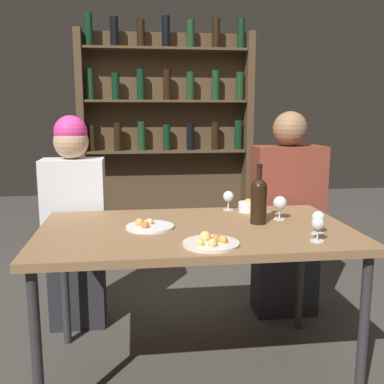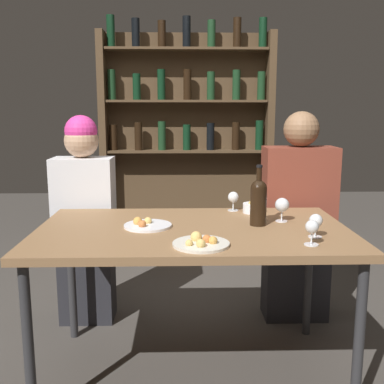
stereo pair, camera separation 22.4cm
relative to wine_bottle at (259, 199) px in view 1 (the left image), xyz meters
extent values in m
plane|color=#47423D|center=(-0.32, -0.04, -0.87)|extent=(10.00, 10.00, 0.00)
cube|color=olive|center=(-0.32, -0.04, -0.14)|extent=(1.48, 0.86, 0.04)
cylinder|color=#2D2D30|center=(-1.00, -0.42, -0.52)|extent=(0.04, 0.04, 0.71)
cylinder|color=#2D2D30|center=(0.36, -0.42, -0.52)|extent=(0.04, 0.04, 0.71)
cylinder|color=#2D2D30|center=(-1.00, 0.33, -0.52)|extent=(0.04, 0.04, 0.71)
cylinder|color=#2D2D30|center=(0.36, 0.33, -0.52)|extent=(0.04, 0.04, 0.71)
cube|color=#4C3823|center=(-0.32, 1.90, 0.10)|extent=(1.43, 0.02, 1.95)
cube|color=#4C3823|center=(-1.04, 1.79, 0.10)|extent=(0.06, 0.18, 1.95)
cube|color=#4C3823|center=(0.40, 1.79, 0.10)|extent=(0.06, 0.18, 1.95)
cube|color=#4C3823|center=(-0.32, 1.79, 0.08)|extent=(1.35, 0.18, 0.02)
cylinder|color=black|center=(-0.95, 1.80, 0.20)|extent=(0.07, 0.07, 0.22)
cylinder|color=black|center=(-0.74, 1.78, 0.21)|extent=(0.07, 0.07, 0.24)
cylinder|color=#19381E|center=(-0.54, 1.80, 0.21)|extent=(0.07, 0.07, 0.25)
cylinder|color=black|center=(-0.32, 1.80, 0.20)|extent=(0.07, 0.07, 0.22)
cylinder|color=black|center=(-0.11, 1.79, 0.20)|extent=(0.07, 0.07, 0.23)
cylinder|color=black|center=(0.11, 1.80, 0.21)|extent=(0.07, 0.07, 0.24)
cylinder|color=black|center=(0.31, 1.80, 0.21)|extent=(0.07, 0.07, 0.25)
cube|color=#4C3823|center=(-0.32, 1.79, 0.50)|extent=(1.35, 0.18, 0.02)
cylinder|color=#19381E|center=(-0.96, 1.80, 0.64)|extent=(0.07, 0.07, 0.25)
cylinder|color=black|center=(-0.74, 1.79, 0.62)|extent=(0.07, 0.07, 0.22)
cylinder|color=black|center=(-0.54, 1.80, 0.64)|extent=(0.07, 0.07, 0.25)
cylinder|color=black|center=(-0.31, 1.79, 0.64)|extent=(0.07, 0.07, 0.25)
cylinder|color=#19381E|center=(-0.11, 1.79, 0.63)|extent=(0.07, 0.07, 0.24)
cylinder|color=#19381E|center=(0.10, 1.79, 0.64)|extent=(0.07, 0.07, 0.25)
cylinder|color=#19381E|center=(0.32, 1.79, 0.63)|extent=(0.07, 0.07, 0.24)
cube|color=#4C3823|center=(-0.32, 1.79, 0.93)|extent=(1.35, 0.18, 0.02)
cylinder|color=black|center=(-0.95, 1.79, 1.07)|extent=(0.07, 0.07, 0.26)
cylinder|color=black|center=(-0.74, 1.78, 1.06)|extent=(0.07, 0.07, 0.23)
cylinder|color=black|center=(-0.53, 1.80, 1.05)|extent=(0.07, 0.07, 0.22)
cylinder|color=black|center=(-0.32, 1.79, 1.07)|extent=(0.07, 0.07, 0.25)
cylinder|color=#19381E|center=(-0.11, 1.80, 1.05)|extent=(0.07, 0.07, 0.23)
cylinder|color=black|center=(0.10, 1.79, 1.06)|extent=(0.07, 0.07, 0.24)
cylinder|color=black|center=(0.32, 1.79, 1.06)|extent=(0.07, 0.07, 0.24)
cylinder|color=black|center=(0.00, 0.00, -0.03)|extent=(0.08, 0.08, 0.18)
sphere|color=black|center=(0.00, 0.00, 0.06)|extent=(0.08, 0.08, 0.08)
cylinder|color=black|center=(0.00, 0.00, 0.11)|extent=(0.03, 0.03, 0.10)
cylinder|color=black|center=(0.00, 0.00, 0.16)|extent=(0.03, 0.03, 0.01)
cylinder|color=silver|center=(0.13, 0.07, -0.12)|extent=(0.06, 0.06, 0.00)
cylinder|color=silver|center=(0.13, 0.07, -0.09)|extent=(0.01, 0.01, 0.06)
sphere|color=silver|center=(0.13, 0.07, -0.04)|extent=(0.07, 0.07, 0.07)
cylinder|color=silver|center=(0.17, -0.34, -0.12)|extent=(0.06, 0.06, 0.00)
cylinder|color=silver|center=(0.17, -0.34, -0.09)|extent=(0.01, 0.01, 0.06)
sphere|color=silver|center=(0.17, -0.34, -0.05)|extent=(0.06, 0.06, 0.06)
cylinder|color=silver|center=(0.22, -0.22, -0.12)|extent=(0.06, 0.06, 0.00)
cylinder|color=silver|center=(0.22, -0.22, -0.09)|extent=(0.01, 0.01, 0.06)
sphere|color=silver|center=(0.22, -0.22, -0.05)|extent=(0.06, 0.06, 0.06)
cylinder|color=silver|center=(-0.08, 0.32, -0.12)|extent=(0.06, 0.06, 0.00)
cylinder|color=silver|center=(-0.08, 0.32, -0.09)|extent=(0.01, 0.01, 0.06)
sphere|color=silver|center=(-0.08, 0.32, -0.05)|extent=(0.06, 0.06, 0.06)
cylinder|color=silver|center=(-0.29, -0.33, -0.12)|extent=(0.24, 0.24, 0.01)
sphere|color=#E5BC66|center=(-0.34, -0.37, -0.10)|extent=(0.03, 0.03, 0.03)
sphere|color=#C67038|center=(-0.27, -0.32, -0.10)|extent=(0.04, 0.04, 0.04)
sphere|color=#E5BC66|center=(-0.31, -0.29, -0.10)|extent=(0.05, 0.05, 0.05)
sphere|color=gold|center=(-0.24, -0.34, -0.10)|extent=(0.04, 0.04, 0.04)
sphere|color=#E5BC66|center=(-0.30, -0.38, -0.10)|extent=(0.04, 0.04, 0.04)
cylinder|color=white|center=(-0.54, -0.02, -0.12)|extent=(0.23, 0.23, 0.01)
sphere|color=#E5BC66|center=(-0.54, 0.01, -0.10)|extent=(0.04, 0.04, 0.04)
sphere|color=gold|center=(-0.58, -0.01, -0.10)|extent=(0.04, 0.04, 0.04)
sphere|color=#C67038|center=(-0.56, -0.06, -0.10)|extent=(0.04, 0.04, 0.04)
cylinder|color=white|center=(0.02, 0.27, -0.10)|extent=(0.11, 0.11, 0.05)
sphere|color=gold|center=(0.02, 0.27, -0.08)|extent=(0.06, 0.06, 0.06)
cube|color=#26262B|center=(-0.96, 0.56, -0.65)|extent=(0.32, 0.22, 0.45)
cube|color=white|center=(-0.96, 0.56, -0.14)|extent=(0.36, 0.22, 0.57)
sphere|color=tan|center=(-0.96, 0.56, 0.25)|extent=(0.20, 0.20, 0.20)
sphere|color=#EA3893|center=(-0.96, 0.56, 0.31)|extent=(0.19, 0.19, 0.19)
cube|color=#26262B|center=(0.35, 0.56, -0.65)|extent=(0.39, 0.22, 0.45)
cube|color=brown|center=(0.35, 0.56, -0.11)|extent=(0.43, 0.22, 0.63)
sphere|color=#8C6647|center=(0.35, 0.56, 0.32)|extent=(0.21, 0.21, 0.21)
camera|label=1|loc=(-0.60, -2.10, 0.43)|focal=42.00mm
camera|label=2|loc=(-0.38, -2.12, 0.43)|focal=42.00mm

